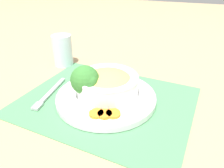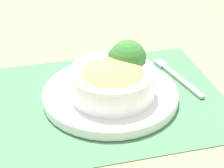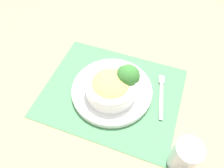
{
  "view_description": "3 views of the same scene",
  "coord_description": "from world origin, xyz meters",
  "views": [
    {
      "loc": [
        -0.2,
        0.49,
        0.35
      ],
      "look_at": [
        -0.01,
        -0.01,
        0.05
      ],
      "focal_mm": 35.0,
      "sensor_mm": 36.0,
      "label": 1
    },
    {
      "loc": [
        -0.21,
        -0.62,
        0.44
      ],
      "look_at": [
        0.0,
        -0.01,
        0.04
      ],
      "focal_mm": 60.0,
      "sensor_mm": 36.0,
      "label": 2
    },
    {
      "loc": [
        0.11,
        -0.42,
        0.65
      ],
      "look_at": [
        -0.0,
        0.0,
        0.05
      ],
      "focal_mm": 35.0,
      "sensor_mm": 36.0,
      "label": 3
    }
  ],
  "objects": [
    {
      "name": "broccoli_floret",
      "position": [
        0.05,
        0.03,
        0.07
      ],
      "size": [
        0.08,
        0.08,
        0.09
      ],
      "color": "#84AD5B",
      "rests_on": "plate"
    },
    {
      "name": "plate",
      "position": [
        0.0,
        0.0,
        0.02
      ],
      "size": [
        0.28,
        0.28,
        0.02
      ],
      "color": "white",
      "rests_on": "placemat"
    },
    {
      "name": "ground_plane",
      "position": [
        0.0,
        0.0,
        0.0
      ],
      "size": [
        4.0,
        4.0,
        0.0
      ],
      "primitive_type": "plane",
      "color": "tan"
    },
    {
      "name": "fork",
      "position": [
        0.17,
        0.04,
        0.01
      ],
      "size": [
        0.04,
        0.18,
        0.01
      ],
      "rotation": [
        0.0,
        0.0,
        0.12
      ],
      "color": "#B7B7BC",
      "rests_on": "placemat"
    },
    {
      "name": "carrot_slice_near",
      "position": [
        -0.01,
        0.09,
        0.02
      ],
      "size": [
        0.04,
        0.04,
        0.01
      ],
      "color": "orange",
      "rests_on": "plate"
    },
    {
      "name": "carrot_slice_far",
      "position": [
        -0.05,
        0.08,
        0.02
      ],
      "size": [
        0.04,
        0.04,
        0.01
      ],
      "color": "orange",
      "rests_on": "plate"
    },
    {
      "name": "placemat",
      "position": [
        0.0,
        0.0,
        0.0
      ],
      "size": [
        0.51,
        0.42,
        0.0
      ],
      "color": "#4C8C59",
      "rests_on": "ground_plane"
    },
    {
      "name": "bowl",
      "position": [
        0.0,
        -0.01,
        0.05
      ],
      "size": [
        0.18,
        0.18,
        0.07
      ],
      "color": "white",
      "rests_on": "plate"
    },
    {
      "name": "carrot_slice_middle",
      "position": [
        -0.03,
        0.09,
        0.02
      ],
      "size": [
        0.04,
        0.04,
        0.01
      ],
      "color": "orange",
      "rests_on": "plate"
    }
  ]
}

